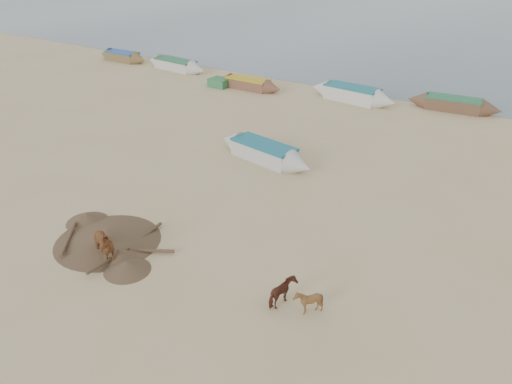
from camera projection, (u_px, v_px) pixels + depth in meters
ground at (189, 264)px, 16.71m from camera, size 140.00×140.00×0.00m
cow_adult at (101, 245)px, 16.54m from camera, size 1.65×1.06×1.29m
calf_front at (308, 301)px, 14.38m from camera, size 0.82×0.75×0.82m
calf_right at (284, 293)px, 14.67m from camera, size 0.97×1.04×0.86m
near_canoe at (264, 152)px, 24.22m from camera, size 5.88×2.17×0.87m
debris_pile at (107, 236)px, 17.83m from camera, size 3.87×3.87×0.47m
waterline_canoes at (410, 103)px, 31.17m from camera, size 55.00×4.81×1.00m
beach_clutter at (464, 120)px, 28.73m from camera, size 42.70×4.24×0.64m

